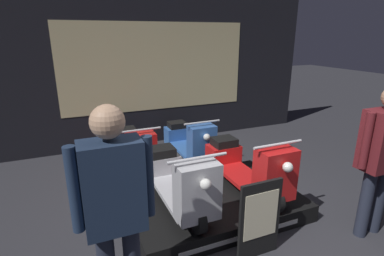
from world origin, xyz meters
The scene contains 10 objects.
ground_plane centered at (0.00, 0.00, 0.00)m, with size 30.00×30.00×0.00m, color #2D2D33.
shop_wall_back centered at (0.00, 3.76, 1.60)m, with size 6.76×0.09×3.20m.
display_platform centered at (-0.15, 0.94, 0.11)m, with size 2.12×1.48×0.22m.
scooter_display_left centered at (-0.63, 0.90, 0.54)m, with size 0.62×1.59×0.84m.
scooter_display_right centered at (0.32, 0.90, 0.54)m, with size 0.62×1.59×0.84m.
scooter_backrow_0 centered at (-0.77, 2.65, 0.32)m, with size 0.62×1.59×0.84m.
scooter_backrow_1 centered at (0.23, 2.65, 0.32)m, with size 0.62×1.59×0.84m.
person_left_browsing centered at (-1.50, -0.16, 1.04)m, with size 0.58×0.23×1.76m.
person_right_browsing centered at (1.27, -0.16, 1.01)m, with size 0.64×0.27×1.69m.
price_sign_board centered at (-0.10, 0.02, 0.42)m, with size 0.46×0.04×0.83m.
Camera 1 is at (-1.72, -2.07, 2.18)m, focal length 28.00 mm.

